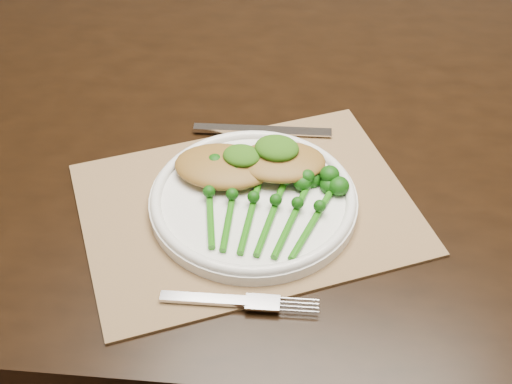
% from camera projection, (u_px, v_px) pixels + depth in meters
% --- Properties ---
extents(dining_table, '(1.71, 1.12, 0.75)m').
position_uv_depth(dining_table, '(312.00, 284.00, 1.30)').
color(dining_table, black).
rests_on(dining_table, ground).
extents(placemat, '(0.51, 0.47, 0.00)m').
position_uv_depth(placemat, '(247.00, 208.00, 0.91)').
color(placemat, olive).
rests_on(placemat, dining_table).
extents(dinner_plate, '(0.26, 0.26, 0.02)m').
position_uv_depth(dinner_plate, '(253.00, 199.00, 0.90)').
color(dinner_plate, white).
rests_on(dinner_plate, placemat).
extents(knife, '(0.20, 0.05, 0.01)m').
position_uv_depth(knife, '(249.00, 130.00, 1.02)').
color(knife, silver).
rests_on(knife, placemat).
extents(fork, '(0.18, 0.05, 0.01)m').
position_uv_depth(fork, '(250.00, 302.00, 0.79)').
color(fork, silver).
rests_on(fork, placemat).
extents(chicken_fillet_left, '(0.14, 0.10, 0.03)m').
position_uv_depth(chicken_fillet_left, '(223.00, 166.00, 0.92)').
color(chicken_fillet_left, olive).
rests_on(chicken_fillet_left, dinner_plate).
extents(chicken_fillet_right, '(0.13, 0.11, 0.02)m').
position_uv_depth(chicken_fillet_right, '(281.00, 162.00, 0.92)').
color(chicken_fillet_right, olive).
rests_on(chicken_fillet_right, dinner_plate).
extents(pesto_dollop_left, '(0.05, 0.04, 0.02)m').
position_uv_depth(pesto_dollop_left, '(242.00, 156.00, 0.92)').
color(pesto_dollop_left, '#1A4509').
rests_on(pesto_dollop_left, chicken_fillet_left).
extents(pesto_dollop_right, '(0.06, 0.05, 0.02)m').
position_uv_depth(pesto_dollop_right, '(277.00, 148.00, 0.92)').
color(pesto_dollop_right, '#1A4509').
rests_on(pesto_dollop_right, chicken_fillet_right).
extents(broccolini_bundle, '(0.16, 0.18, 0.04)m').
position_uv_depth(broccolini_bundle, '(261.00, 215.00, 0.87)').
color(broccolini_bundle, '#1B630D').
rests_on(broccolini_bundle, dinner_plate).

